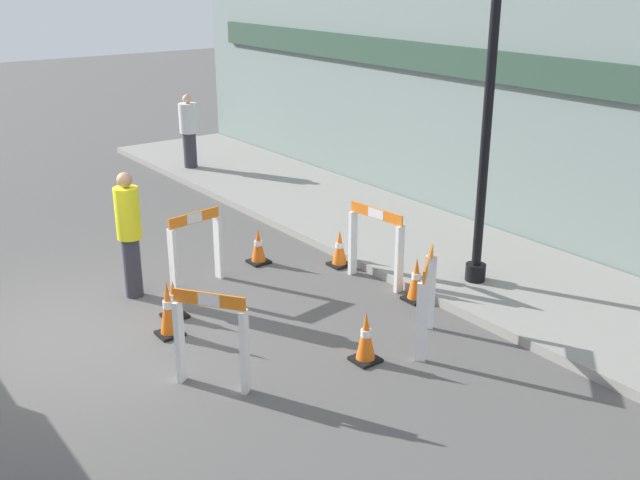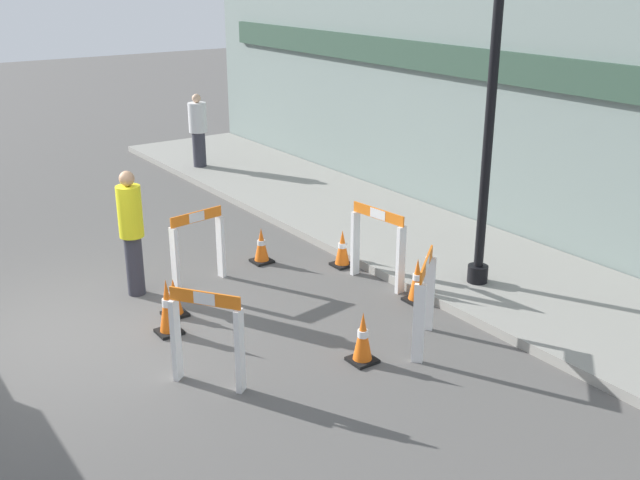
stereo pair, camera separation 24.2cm
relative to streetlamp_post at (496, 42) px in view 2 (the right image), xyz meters
The scene contains 16 objects.
ground_plane 6.64m from the streetlamp_post, 109.88° to the right, with size 60.00×60.00×0.00m, color #565451.
sidewalk_slab 3.90m from the streetlamp_post, 164.07° to the left, with size 18.00×2.82×0.13m.
storefront_facade 2.89m from the streetlamp_post, 133.57° to the left, with size 18.00×0.22×5.50m.
streetlamp_post is the anchor object (origin of this frame).
barricade_0 4.85m from the streetlamp_post, 128.20° to the right, with size 0.26×0.85×1.09m.
barricade_1 5.11m from the streetlamp_post, 88.20° to the right, with size 0.75×0.59×1.11m.
barricade_2 3.38m from the streetlamp_post, 65.77° to the right, with size 0.68×0.79×1.13m.
barricade_3 3.13m from the streetlamp_post, 134.85° to the right, with size 0.98×0.24×1.13m.
traffic_cone_0 5.26m from the streetlamp_post, 113.59° to the right, with size 0.30×0.30×0.51m.
traffic_cone_1 4.10m from the streetlamp_post, 75.05° to the right, with size 0.30×0.30×0.63m.
traffic_cone_2 3.76m from the streetlamp_post, 150.74° to the right, with size 0.30×0.30×0.58m.
traffic_cone_3 4.55m from the streetlamp_post, 143.65° to the right, with size 0.30×0.30×0.56m.
traffic_cone_4 3.26m from the streetlamp_post, 101.86° to the right, with size 0.30×0.30×0.62m.
traffic_cone_5 5.28m from the streetlamp_post, 106.92° to the right, with size 0.30×0.30×0.73m.
person_worker 5.37m from the streetlamp_post, 123.38° to the right, with size 0.46×0.46×1.77m.
person_pedestrian 8.49m from the streetlamp_post, behind, with size 0.53×0.53×1.60m.
Camera 2 is at (8.62, -2.01, 4.30)m, focal length 42.00 mm.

